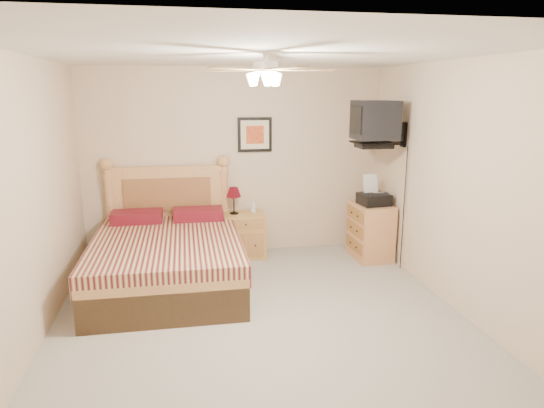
% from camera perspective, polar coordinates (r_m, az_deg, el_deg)
% --- Properties ---
extents(floor, '(4.50, 4.50, 0.00)m').
position_cam_1_polar(floor, '(4.81, -1.10, -13.93)').
color(floor, gray).
rests_on(floor, ground).
extents(ceiling, '(4.00, 4.50, 0.04)m').
position_cam_1_polar(ceiling, '(4.29, -1.26, 17.28)').
color(ceiling, white).
rests_on(ceiling, ground).
extents(wall_back, '(4.00, 0.04, 2.50)m').
position_cam_1_polar(wall_back, '(6.58, -4.37, 4.90)').
color(wall_back, beige).
rests_on(wall_back, ground).
extents(wall_front, '(4.00, 0.04, 2.50)m').
position_cam_1_polar(wall_front, '(2.30, 8.17, -11.19)').
color(wall_front, beige).
rests_on(wall_front, ground).
extents(wall_left, '(0.04, 4.50, 2.50)m').
position_cam_1_polar(wall_left, '(4.52, -27.04, -0.31)').
color(wall_left, beige).
rests_on(wall_left, ground).
extents(wall_right, '(0.04, 4.50, 2.50)m').
position_cam_1_polar(wall_right, '(5.10, 21.60, 1.59)').
color(wall_right, beige).
rests_on(wall_right, ground).
extents(bed, '(1.62, 2.12, 1.37)m').
position_cam_1_polar(bed, '(5.56, -12.39, -2.88)').
color(bed, '#C17B4D').
rests_on(bed, ground).
extents(nightstand, '(0.56, 0.43, 0.59)m').
position_cam_1_polar(nightstand, '(6.56, -3.24, -3.64)').
color(nightstand, '#BB8A41').
rests_on(nightstand, ground).
extents(table_lamp, '(0.23, 0.23, 0.36)m').
position_cam_1_polar(table_lamp, '(6.44, -4.51, 0.42)').
color(table_lamp, '#5C0A16').
rests_on(table_lamp, nightstand).
extents(lotion_bottle, '(0.10, 0.10, 0.21)m').
position_cam_1_polar(lotion_bottle, '(6.50, -2.21, -0.11)').
color(lotion_bottle, silver).
rests_on(lotion_bottle, nightstand).
extents(framed_picture, '(0.46, 0.04, 0.46)m').
position_cam_1_polar(framed_picture, '(6.55, -2.04, 8.16)').
color(framed_picture, black).
rests_on(framed_picture, wall_back).
extents(dresser, '(0.46, 0.64, 0.75)m').
position_cam_1_polar(dresser, '(6.59, 11.51, -3.12)').
color(dresser, tan).
rests_on(dresser, ground).
extents(fax_machine, '(0.40, 0.42, 0.38)m').
position_cam_1_polar(fax_machine, '(6.41, 11.95, 1.59)').
color(fax_machine, black).
rests_on(fax_machine, dresser).
extents(magazine_lower, '(0.24, 0.28, 0.02)m').
position_cam_1_polar(magazine_lower, '(6.65, 10.85, 0.47)').
color(magazine_lower, beige).
rests_on(magazine_lower, dresser).
extents(magazine_upper, '(0.18, 0.24, 0.02)m').
position_cam_1_polar(magazine_upper, '(6.66, 11.05, 0.65)').
color(magazine_upper, gray).
rests_on(magazine_upper, magazine_lower).
extents(wall_tv, '(0.56, 0.46, 0.58)m').
position_cam_1_polar(wall_tv, '(6.09, 13.33, 9.23)').
color(wall_tv, black).
rests_on(wall_tv, wall_right).
extents(ceiling_fan, '(1.14, 1.14, 0.28)m').
position_cam_1_polar(ceiling_fan, '(4.09, -0.78, 15.53)').
color(ceiling_fan, white).
rests_on(ceiling_fan, ceiling).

